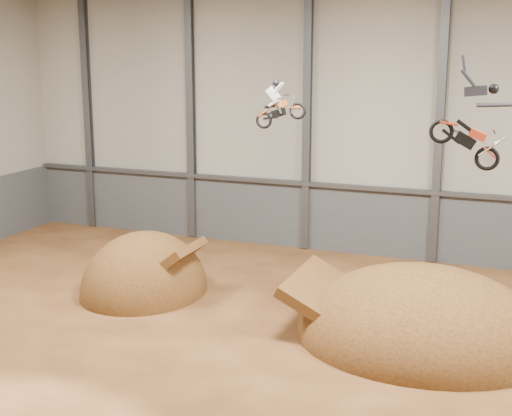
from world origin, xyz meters
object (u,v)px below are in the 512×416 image
at_px(fmx_rider_a, 283,100).
at_px(fmx_rider_b, 460,112).
at_px(landing_ramp, 421,339).
at_px(takeoff_ramp, 145,292).

bearing_deg(fmx_rider_a, fmx_rider_b, -20.43).
relative_size(landing_ramp, fmx_rider_b, 2.95).
relative_size(takeoff_ramp, fmx_rider_b, 1.96).
height_order(takeoff_ramp, landing_ramp, landing_ramp).
xyz_separation_m(takeoff_ramp, fmx_rider_b, (13.25, -3.02, 8.57)).
distance_m(landing_ramp, fmx_rider_a, 10.19).
distance_m(takeoff_ramp, landing_ramp, 12.16).
relative_size(takeoff_ramp, fmx_rider_a, 3.16).
distance_m(landing_ramp, fmx_rider_b, 8.93).
bearing_deg(fmx_rider_b, landing_ramp, 110.62).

